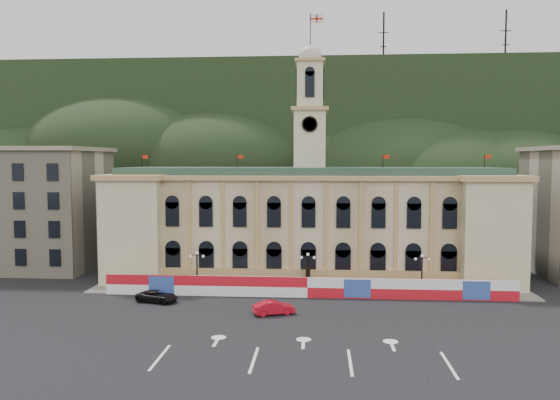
# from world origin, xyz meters

# --- Properties ---
(ground) EXTENTS (260.00, 260.00, 0.00)m
(ground) POSITION_xyz_m (0.00, 0.00, 0.00)
(ground) COLOR black
(ground) RESTS_ON ground
(lane_markings) EXTENTS (26.00, 10.00, 0.02)m
(lane_markings) POSITION_xyz_m (0.00, -5.00, 0.00)
(lane_markings) COLOR white
(lane_markings) RESTS_ON ground
(hill_ridge) EXTENTS (230.00, 80.00, 64.00)m
(hill_ridge) POSITION_xyz_m (0.03, 121.99, 19.48)
(hill_ridge) COLOR black
(hill_ridge) RESTS_ON ground
(city_hall) EXTENTS (56.20, 17.60, 37.10)m
(city_hall) POSITION_xyz_m (0.00, 27.63, 7.85)
(city_hall) COLOR beige
(city_hall) RESTS_ON ground
(side_building_left) EXTENTS (21.00, 17.00, 18.60)m
(side_building_left) POSITION_xyz_m (-43.00, 30.93, 9.33)
(side_building_left) COLOR #B8AB8E
(side_building_left) RESTS_ON ground
(hoarding_fence) EXTENTS (50.00, 0.44, 2.50)m
(hoarding_fence) POSITION_xyz_m (0.06, 15.07, 1.25)
(hoarding_fence) COLOR red
(hoarding_fence) RESTS_ON ground
(pavement) EXTENTS (56.00, 5.50, 0.16)m
(pavement) POSITION_xyz_m (0.00, 17.75, 0.08)
(pavement) COLOR slate
(pavement) RESTS_ON ground
(statue) EXTENTS (1.40, 1.40, 3.72)m
(statue) POSITION_xyz_m (0.00, 18.00, 1.19)
(statue) COLOR #595651
(statue) RESTS_ON ground
(lamp_left) EXTENTS (1.96, 0.44, 5.15)m
(lamp_left) POSITION_xyz_m (-14.00, 17.00, 3.07)
(lamp_left) COLOR black
(lamp_left) RESTS_ON ground
(lamp_center) EXTENTS (1.96, 0.44, 5.15)m
(lamp_center) POSITION_xyz_m (0.00, 17.00, 3.07)
(lamp_center) COLOR black
(lamp_center) RESTS_ON ground
(lamp_right) EXTENTS (1.96, 0.44, 5.15)m
(lamp_right) POSITION_xyz_m (14.00, 17.00, 3.07)
(lamp_right) COLOR black
(lamp_right) RESTS_ON ground
(red_sedan) EXTENTS (4.44, 5.51, 1.49)m
(red_sedan) POSITION_xyz_m (-3.46, 7.51, 0.74)
(red_sedan) COLOR #B30C1C
(red_sedan) RESTS_ON ground
(black_suv) EXTENTS (4.53, 5.97, 1.37)m
(black_suv) POSITION_xyz_m (-17.59, 11.66, 0.68)
(black_suv) COLOR black
(black_suv) RESTS_ON ground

